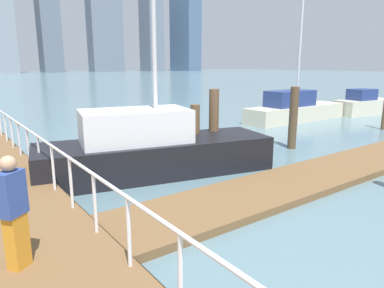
{
  "coord_description": "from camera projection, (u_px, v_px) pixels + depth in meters",
  "views": [
    {
      "loc": [
        -5.1,
        5.05,
        3.25
      ],
      "look_at": [
        -1.2,
        10.43,
        1.73
      ],
      "focal_mm": 32.93,
      "sensor_mm": 36.0,
      "label": 1
    }
  ],
  "objects": [
    {
      "name": "ground_plane",
      "position": [
        86.0,
        139.0,
        15.44
      ],
      "size": [
        300.0,
        300.0,
        0.0
      ],
      "primitive_type": "plane",
      "color": "slate"
    },
    {
      "name": "floating_dock",
      "position": [
        312.0,
        177.0,
        10.04
      ],
      "size": [
        13.59,
        2.0,
        0.18
      ],
      "primitive_type": "cube",
      "color": "brown",
      "rests_on": "ground_plane"
    },
    {
      "name": "boardwalk_railing",
      "position": [
        94.0,
        188.0,
        5.92
      ],
      "size": [
        0.06,
        28.59,
        1.08
      ],
      "color": "white",
      "rests_on": "boardwalk"
    },
    {
      "name": "dock_piling_2",
      "position": [
        293.0,
        118.0,
        13.54
      ],
      "size": [
        0.32,
        0.32,
        2.39
      ],
      "primitive_type": "cylinder",
      "color": "brown",
      "rests_on": "ground_plane"
    },
    {
      "name": "dock_piling_3",
      "position": [
        214.0,
        125.0,
        11.91
      ],
      "size": [
        0.33,
        0.33,
        2.43
      ],
      "primitive_type": "cylinder",
      "color": "brown",
      "rests_on": "ground_plane"
    },
    {
      "name": "dock_piling_4",
      "position": [
        195.0,
        134.0,
        11.59
      ],
      "size": [
        0.3,
        0.3,
        1.95
      ],
      "primitive_type": "cylinder",
      "color": "brown",
      "rests_on": "ground_plane"
    },
    {
      "name": "moored_boat_0",
      "position": [
        364.0,
        105.0,
        23.02
      ],
      "size": [
        4.6,
        2.02,
        1.65
      ],
      "color": "beige",
      "rests_on": "ground_plane"
    },
    {
      "name": "moored_boat_3",
      "position": [
        152.0,
        149.0,
        10.48
      ],
      "size": [
        7.21,
        3.59,
        8.05
      ],
      "color": "black",
      "rests_on": "ground_plane"
    },
    {
      "name": "moored_boat_4",
      "position": [
        294.0,
        109.0,
        20.32
      ],
      "size": [
        7.03,
        1.75,
        8.47
      ],
      "color": "beige",
      "rests_on": "ground_plane"
    },
    {
      "name": "pedestrian_0",
      "position": [
        14.0,
        211.0,
        4.87
      ],
      "size": [
        0.42,
        0.39,
        1.65
      ],
      "color": "orange",
      "rests_on": "boardwalk"
    },
    {
      "name": "skyline_tower_4",
      "position": [
        46.0,
        0.0,
        128.89
      ],
      "size": [
        8.1,
        14.01,
        51.78
      ],
      "primitive_type": "cube",
      "rotation": [
        0.0,
        0.0,
        -0.09
      ],
      "color": "slate",
      "rests_on": "ground_plane"
    },
    {
      "name": "skyline_tower_5",
      "position": [
        104.0,
        15.0,
        141.09
      ],
      "size": [
        13.4,
        6.68,
        44.2
      ],
      "primitive_type": "cube",
      "rotation": [
        0.0,
        0.0,
        0.03
      ],
      "color": "slate",
      "rests_on": "ground_plane"
    },
    {
      "name": "skyline_tower_6",
      "position": [
        151.0,
        34.0,
        151.58
      ],
      "size": [
        7.25,
        11.42,
        31.42
      ],
      "primitive_type": "cube",
      "rotation": [
        0.0,
        0.0,
        -0.06
      ],
      "color": "slate",
      "rests_on": "ground_plane"
    },
    {
      "name": "skyline_tower_7",
      "position": [
        185.0,
        15.0,
        157.15
      ],
      "size": [
        8.81,
        14.12,
        48.86
      ],
      "primitive_type": "cube",
      "rotation": [
        0.0,
        0.0,
        0.1
      ],
      "color": "slate",
      "rests_on": "ground_plane"
    }
  ]
}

